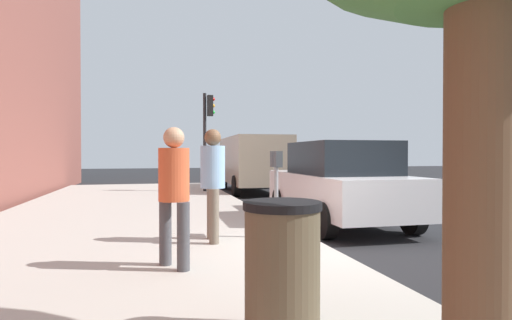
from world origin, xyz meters
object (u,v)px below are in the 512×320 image
at_px(parking_meter, 276,175).
at_px(pedestrian_bystander, 174,186).
at_px(trash_bin, 282,269).
at_px(traffic_signal, 207,125).
at_px(pedestrian_at_meter, 213,175).
at_px(parked_van_far, 253,161).
at_px(parked_sedan_near, 339,183).

height_order(parking_meter, pedestrian_bystander, pedestrian_bystander).
bearing_deg(pedestrian_bystander, trash_bin, -104.26).
xyz_separation_m(pedestrian_bystander, traffic_signal, (10.19, -1.72, 1.45)).
xyz_separation_m(parking_meter, pedestrian_bystander, (-1.44, 1.71, -0.04)).
relative_size(pedestrian_at_meter, parked_van_far, 0.33).
xyz_separation_m(pedestrian_at_meter, parked_sedan_near, (1.75, -2.96, -0.29)).
bearing_deg(traffic_signal, pedestrian_bystander, 170.40).
xyz_separation_m(parked_sedan_near, traffic_signal, (7.06, 1.90, 1.68)).
xyz_separation_m(parking_meter, traffic_signal, (8.76, -0.01, 1.41)).
relative_size(pedestrian_bystander, parked_van_far, 0.32).
xyz_separation_m(pedestrian_at_meter, parked_van_far, (9.55, -2.96, 0.08)).
bearing_deg(pedestrian_bystander, parked_sedan_near, 8.52).
relative_size(pedestrian_bystander, parked_sedan_near, 0.38).
bearing_deg(parked_van_far, parked_sedan_near, 179.99).
distance_m(pedestrian_at_meter, trash_bin, 3.53).
height_order(pedestrian_at_meter, pedestrian_bystander, pedestrian_at_meter).
xyz_separation_m(parking_meter, pedestrian_at_meter, (-0.05, 1.05, 0.01)).
relative_size(traffic_signal, trash_bin, 3.56).
relative_size(pedestrian_at_meter, pedestrian_bystander, 1.04).
height_order(pedestrian_bystander, parked_sedan_near, pedestrian_bystander).
bearing_deg(parked_sedan_near, parked_van_far, -0.01).
height_order(parking_meter, parked_sedan_near, parked_sedan_near).
bearing_deg(pedestrian_bystander, parking_meter, 7.71).
bearing_deg(parking_meter, trash_bin, 163.81).
bearing_deg(trash_bin, parked_sedan_near, -29.32).
bearing_deg(trash_bin, parked_van_far, -12.71).
relative_size(pedestrian_at_meter, traffic_signal, 0.49).
relative_size(parking_meter, trash_bin, 1.40).
height_order(pedestrian_at_meter, parked_van_far, parked_van_far).
xyz_separation_m(parking_meter, parked_van_far, (9.50, -1.91, 0.09)).
bearing_deg(parked_van_far, pedestrian_bystander, 161.66).
height_order(parked_van_far, traffic_signal, traffic_signal).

